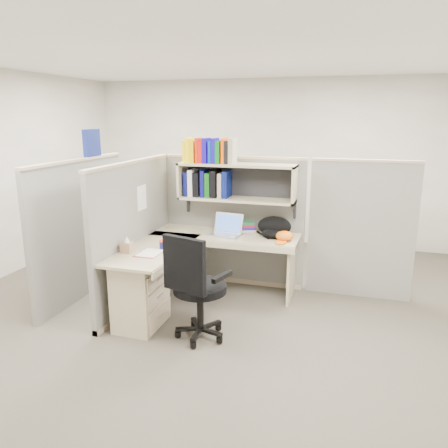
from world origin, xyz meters
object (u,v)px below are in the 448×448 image
(desk, at_px, (165,278))
(backpack, at_px, (274,227))
(laptop, at_px, (225,225))
(snack_canister, at_px, (164,244))
(task_chair, at_px, (197,303))

(desk, distance_m, backpack, 1.39)
(laptop, height_order, backpack, laptop)
(snack_canister, bearing_deg, desk, -62.16)
(laptop, xyz_separation_m, task_chair, (0.08, -1.17, -0.48))
(snack_canister, bearing_deg, laptop, 55.71)
(task_chair, bearing_deg, desk, 142.60)
(task_chair, bearing_deg, backpack, 69.04)
(task_chair, bearing_deg, laptop, 93.78)
(laptop, relative_size, task_chair, 0.33)
(backpack, bearing_deg, desk, -156.76)
(backpack, relative_size, snack_canister, 4.17)
(desk, height_order, task_chair, task_chair)
(snack_canister, relative_size, task_chair, 0.09)
(desk, xyz_separation_m, task_chair, (0.49, -0.38, -0.06))
(desk, relative_size, task_chair, 1.63)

